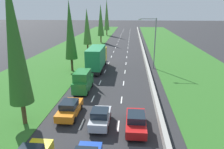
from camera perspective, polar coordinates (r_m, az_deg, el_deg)
name	(u,v)px	position (r m, az deg, el deg)	size (l,w,h in m)	color
ground_plane	(122,46)	(63.48, 2.74, 7.63)	(300.00, 300.00, 0.00)	#28282B
grass_verge_left	(80,45)	(65.27, -8.52, 7.74)	(14.00, 140.00, 0.04)	#2D6623
grass_verge_right	(172,47)	(64.47, 15.69, 7.18)	(14.00, 140.00, 0.04)	#2D6623
median_barrier	(142,45)	(63.42, 7.95, 7.87)	(0.44, 120.00, 0.85)	#9E9B93
lane_markings	(122,46)	(63.48, 2.74, 7.63)	(3.64, 116.00, 0.01)	white
orange_sedan_left_lane	(70,109)	(22.25, -11.28, -8.94)	(1.82, 4.50, 1.64)	orange
green_van_left_lane	(83,81)	(28.22, -7.83, -1.77)	(1.96, 4.90, 2.82)	#237A33
red_sedan_right_lane	(136,121)	(19.65, 6.44, -12.40)	(1.82, 4.50, 1.64)	red
silver_hatchback_centre_lane	(100,117)	(20.17, -3.17, -11.40)	(1.74, 3.90, 1.72)	silver
green_box_truck_left_lane	(97,58)	(37.86, -4.06, 4.46)	(2.46, 9.40, 4.18)	black
poplar_tree_nearest	(14,39)	(20.06, -24.79, 8.65)	(2.15, 2.15, 13.98)	#4C3823
poplar_tree_second	(70,30)	(37.06, -11.16, 11.53)	(2.10, 2.10, 11.99)	#4C3823
poplar_tree_third	(87,27)	(52.68, -6.71, 12.60)	(2.07, 2.07, 10.71)	#4C3823
poplar_tree_fourth	(101,20)	(69.57, -3.05, 14.33)	(2.10, 2.10, 12.06)	#4C3823
poplar_tree_fifth	(107,15)	(89.07, -1.44, 15.70)	(2.16, 2.16, 14.36)	#4C3823
street_light_mast	(153,40)	(38.88, 10.96, 9.09)	(3.20, 0.28, 9.00)	gray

